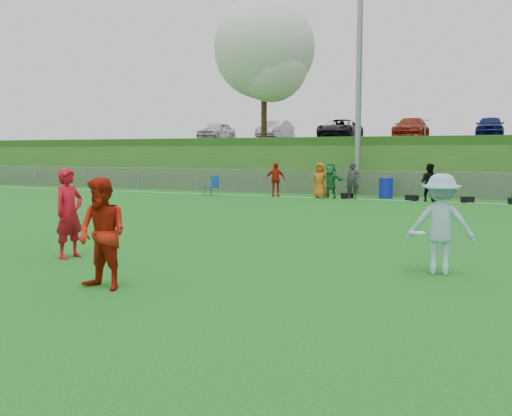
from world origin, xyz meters
The scene contains 16 objects.
ground centered at (0.00, 0.00, 0.00)m, with size 120.00×120.00×0.00m, color #145F14.
sideline_far centered at (0.00, 18.00, 0.01)m, with size 60.00×0.10×0.01m, color white.
fence centered at (0.00, 20.00, 0.65)m, with size 58.00×0.06×1.30m.
light_pole centered at (-3.00, 20.80, 6.71)m, with size 1.20×0.40×12.15m.
berm centered at (0.00, 31.00, 1.50)m, with size 120.00×18.00×3.00m, color #1B5317.
parking_lot centered at (0.00, 33.00, 3.05)m, with size 120.00×12.00×0.10m, color black.
tree_white_flowering centered at (-9.84, 24.92, 8.32)m, with size 6.30×6.30×8.78m.
car_row centered at (-1.17, 32.00, 3.82)m, with size 32.04×5.18×1.44m.
spectator_row centered at (-3.09, 18.00, 0.85)m, with size 8.40×0.90×1.69m.
gear_bags centered at (1.08, 18.10, 0.13)m, with size 7.86×0.52×0.26m.
player_red_left centered at (-4.29, 0.95, 0.94)m, with size 0.68×0.45×1.88m, color red.
player_red_center centered at (-1.90, -0.98, 0.91)m, with size 0.88×0.69×1.81m, color #B01B0C.
player_blue centered at (2.96, 2.39, 0.91)m, with size 1.18×0.68×1.82m, color #9BC0D8.
frisbee centered at (2.65, 1.87, 0.81)m, with size 0.25×0.25×0.02m.
recycling_bin centered at (-1.17, 19.00, 0.49)m, with size 0.65×0.65×0.97m, color #101FAE.
camp_chair centered at (-9.67, 17.31, 0.29)m, with size 0.72×0.72×0.99m.
Camera 1 is at (3.99, -8.29, 2.22)m, focal length 40.00 mm.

